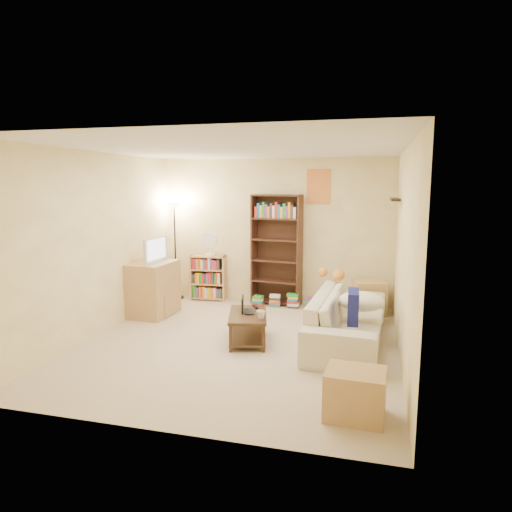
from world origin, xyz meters
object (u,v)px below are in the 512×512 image
tv_stand (153,289)px  coffee_table (248,324)px  side_table (369,297)px  end_cabinet (355,394)px  desk_fan (209,243)px  short_bookshelf (208,278)px  floor_lamp (174,222)px  sofa (348,318)px  television (152,250)px  tall_bookshelf (276,247)px  tabby_cat (336,274)px  laptop (252,311)px  mug (261,315)px

tv_stand → coffee_table: bearing=-22.1°
coffee_table → side_table: size_ratio=1.78×
side_table → end_cabinet: size_ratio=1.04×
tv_stand → desk_fan: size_ratio=2.01×
short_bookshelf → floor_lamp: floor_lamp is taller
sofa → short_bookshelf: size_ratio=2.81×
television → floor_lamp: floor_lamp is taller
end_cabinet → side_table: bearing=88.8°
tall_bookshelf → television: bearing=-139.6°
desk_fan → side_table: size_ratio=0.79×
tabby_cat → end_cabinet: size_ratio=0.98×
tall_bookshelf → floor_lamp: bearing=-170.8°
short_bookshelf → end_cabinet: bearing=-57.5°
tv_stand → sofa: bearing=-6.7°
television → side_table: size_ratio=1.27×
television → short_bookshelf: television is taller
tv_stand → tall_bookshelf: 2.16m
television → tall_bookshelf: tall_bookshelf is taller
laptop → desk_fan: size_ratio=0.77×
desk_fan → end_cabinet: bearing=-53.1°
tabby_cat → short_bookshelf: 2.47m
tabby_cat → mug: 1.61m
desk_fan → tv_stand: bearing=-116.6°
mug → end_cabinet: (1.23, -1.47, -0.22)m
tabby_cat → side_table: bearing=50.2°
laptop → floor_lamp: size_ratio=0.19×
tv_stand → floor_lamp: floor_lamp is taller
tall_bookshelf → mug: bearing=-75.8°
tabby_cat → laptop: size_ratio=1.57×
short_bookshelf → laptop: bearing=-59.7°
laptop → tv_stand: size_ratio=0.38×
floor_lamp → side_table: 3.60m
coffee_table → tall_bookshelf: size_ratio=0.51×
coffee_table → laptop: laptop is taller
mug → laptop: bearing=125.4°
laptop → coffee_table: bearing=131.8°
coffee_table → side_table: side_table is taller
mug → floor_lamp: size_ratio=0.07×
tabby_cat → floor_lamp: 3.09m
floor_lamp → laptop: bearing=-43.7°
mug → side_table: size_ratio=0.24×
mug → desk_fan: (-1.46, 2.12, 0.60)m
television → tall_bookshelf: bearing=-53.9°
sofa → mug: 1.17m
tabby_cat → end_cabinet: bearing=-81.6°
sofa → television: size_ratio=3.31×
tabby_cat → tall_bookshelf: 1.37m
coffee_table → end_cabinet: (1.45, -1.66, -0.02)m
laptop → mug: size_ratio=2.50×
tall_bookshelf → desk_fan: size_ratio=4.47×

